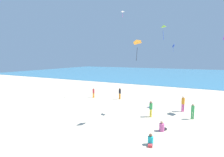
% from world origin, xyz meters
% --- Properties ---
extents(ground_plane, '(120.00, 120.00, 0.00)m').
position_xyz_m(ground_plane, '(0.00, 10.00, 0.00)').
color(ground_plane, beige).
extents(ocean_water, '(120.00, 60.00, 0.05)m').
position_xyz_m(ocean_water, '(0.00, 56.66, 0.03)').
color(ocean_water, teal).
rests_on(ocean_water, ground_plane).
extents(person_0, '(0.39, 0.39, 1.43)m').
position_xyz_m(person_0, '(6.22, 9.44, 0.82)').
color(person_0, green).
rests_on(person_0, ground_plane).
extents(person_2, '(0.36, 0.59, 0.73)m').
position_xyz_m(person_2, '(1.94, 11.46, 0.27)').
color(person_2, purple).
rests_on(person_2, ground_plane).
extents(person_3, '(0.42, 0.42, 1.54)m').
position_xyz_m(person_3, '(-2.79, 13.44, 0.89)').
color(person_3, orange).
rests_on(person_3, ground_plane).
extents(person_4, '(0.37, 0.37, 1.39)m').
position_xyz_m(person_4, '(-6.35, 12.45, 0.80)').
color(person_4, orange).
rests_on(person_4, ground_plane).
extents(person_5, '(0.46, 0.46, 1.64)m').
position_xyz_m(person_5, '(5.26, 11.41, 0.95)').
color(person_5, '#D8599E').
rests_on(person_5, ground_plane).
extents(person_6, '(0.59, 0.72, 0.81)m').
position_xyz_m(person_6, '(4.24, 5.64, 0.30)').
color(person_6, '#D8599E').
rests_on(person_6, ground_plane).
extents(person_7, '(0.43, 0.64, 0.74)m').
position_xyz_m(person_7, '(3.98, 3.14, 0.27)').
color(person_7, '#19ADB2').
rests_on(person_7, ground_plane).
extents(person_8, '(0.42, 0.42, 1.49)m').
position_xyz_m(person_8, '(2.70, 8.35, 0.86)').
color(person_8, yellow).
rests_on(person_8, ground_plane).
extents(kite_white, '(0.41, 0.36, 0.93)m').
position_xyz_m(kite_white, '(-3.10, 14.93, 11.80)').
color(kite_white, white).
extents(kite_lime, '(0.71, 0.71, 1.40)m').
position_xyz_m(kite_lime, '(3.32, 9.80, 8.49)').
color(kite_lime, '#99DB33').
extents(kite_blue, '(0.48, 0.68, 1.50)m').
position_xyz_m(kite_blue, '(2.12, 27.11, 7.77)').
color(kite_blue, blue).
extents(kite_orange, '(0.81, 0.91, 1.81)m').
position_xyz_m(kite_orange, '(1.85, 6.35, 6.84)').
color(kite_orange, orange).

